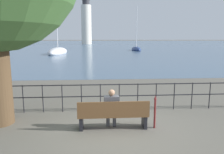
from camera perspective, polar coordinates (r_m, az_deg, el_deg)
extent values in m
plane|color=#605B51|center=(6.91, 0.30, -13.17)|extent=(1000.00, 1000.00, 0.00)
cube|color=#47607A|center=(164.49, -3.95, 9.01)|extent=(600.00, 300.00, 0.01)
cube|color=brown|center=(6.76, 0.31, -9.85)|extent=(2.14, 0.45, 0.05)
cube|color=brown|center=(6.48, 0.45, -8.39)|extent=(2.14, 0.04, 0.45)
cube|color=black|center=(6.84, -8.01, -11.73)|extent=(0.10, 0.41, 0.40)
cube|color=black|center=(6.97, 8.44, -11.29)|extent=(0.10, 0.41, 0.40)
cylinder|color=#4C4C51|center=(6.96, -1.06, -11.00)|extent=(0.11, 0.11, 0.45)
cylinder|color=#4C4C51|center=(6.98, 0.64, -10.95)|extent=(0.11, 0.11, 0.45)
cube|color=#4C4C51|center=(6.79, -0.16, -9.07)|extent=(0.38, 0.26, 0.14)
cube|color=#4C4C51|center=(6.64, -0.11, -7.38)|extent=(0.45, 0.24, 0.57)
sphere|color=#A87A5B|center=(6.53, -0.11, -4.09)|extent=(0.19, 0.19, 0.19)
cylinder|color=black|center=(8.96, -26.54, -5.26)|extent=(0.04, 0.04, 1.05)
cylinder|color=black|center=(8.72, -22.19, -5.35)|extent=(0.04, 0.04, 1.05)
cylinder|color=black|center=(8.52, -17.62, -5.41)|extent=(0.04, 0.04, 1.05)
cylinder|color=black|center=(8.38, -12.86, -5.44)|extent=(0.04, 0.04, 1.05)
cylinder|color=black|center=(8.30, -7.98, -5.43)|extent=(0.04, 0.04, 1.05)
cylinder|color=black|center=(8.28, -3.03, -5.39)|extent=(0.04, 0.04, 1.05)
cylinder|color=black|center=(8.32, 1.89, -5.30)|extent=(0.04, 0.04, 1.05)
cylinder|color=black|center=(8.43, 6.73, -5.17)|extent=(0.04, 0.04, 1.05)
cylinder|color=black|center=(8.59, 11.43, -5.02)|extent=(0.04, 0.04, 1.05)
cylinder|color=black|center=(8.80, 15.91, -4.84)|extent=(0.04, 0.04, 1.05)
cylinder|color=black|center=(9.07, 20.16, -4.64)|extent=(0.04, 0.04, 1.05)
cylinder|color=black|center=(9.38, 24.15, -4.43)|extent=(0.04, 0.04, 1.05)
cylinder|color=black|center=(8.18, -0.57, -2.00)|extent=(12.10, 0.04, 0.04)
cylinder|color=black|center=(8.28, -0.57, -5.00)|extent=(12.10, 0.04, 0.04)
cylinder|color=maroon|center=(6.89, 11.12, -9.39)|extent=(0.06, 0.06, 0.91)
cone|color=maroon|center=(6.73, 11.26, -5.23)|extent=(0.09, 0.09, 0.12)
ellipsoid|color=silver|center=(40.71, -13.93, 6.35)|extent=(3.39, 8.91, 1.71)
cylinder|color=silver|center=(40.74, -14.25, 13.70)|extent=(0.14, 0.14, 9.43)
ellipsoid|color=navy|center=(51.11, 6.33, 7.17)|extent=(1.96, 6.14, 1.32)
cylinder|color=silver|center=(51.12, 6.44, 12.76)|extent=(0.14, 0.14, 9.18)
cylinder|color=silver|center=(110.95, -6.72, 13.37)|extent=(4.92, 4.92, 18.79)
cylinder|color=#2D2D33|center=(112.08, -6.83, 18.75)|extent=(3.44, 3.44, 2.29)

